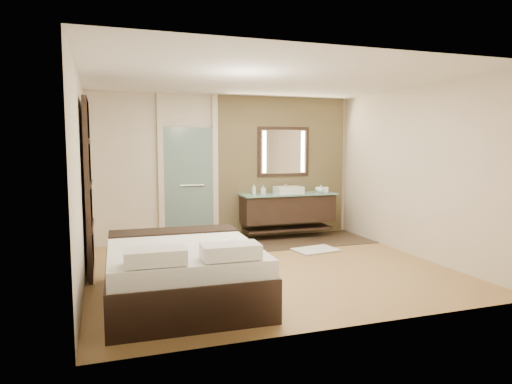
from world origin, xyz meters
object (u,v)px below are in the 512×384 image
object	(u,v)px
vanity	(288,208)
bed	(182,271)
mirror_unit	(284,152)
waste_bin	(232,238)

from	to	relation	value
vanity	bed	world-z (taller)	vanity
vanity	mirror_unit	bearing A→B (deg)	90.00
waste_bin	bed	bearing A→B (deg)	-117.38
bed	waste_bin	xyz separation A→B (m)	(1.30, 2.52, -0.20)
mirror_unit	waste_bin	distance (m)	2.01
bed	waste_bin	distance (m)	2.84
mirror_unit	waste_bin	bearing A→B (deg)	-154.78
bed	waste_bin	size ratio (longest dim) A/B	7.86
mirror_unit	bed	size ratio (longest dim) A/B	0.49
waste_bin	vanity	bearing A→B (deg)	15.23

